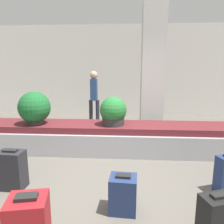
{
  "coord_description": "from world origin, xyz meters",
  "views": [
    {
      "loc": [
        0.29,
        -2.79,
        1.69
      ],
      "look_at": [
        0.0,
        1.55,
        0.82
      ],
      "focal_mm": 35.0,
      "sensor_mm": 36.0,
      "label": 1
    }
  ],
  "objects": [
    {
      "name": "traveler_0",
      "position": [
        -0.66,
        3.53,
        0.96
      ],
      "size": [
        0.31,
        0.32,
        1.61
      ],
      "rotation": [
        0.0,
        0.0,
        -1.55
      ],
      "color": "#282833",
      "rests_on": "ground_plane"
    },
    {
      "name": "ground_plane",
      "position": [
        0.0,
        0.0,
        0.0
      ],
      "size": [
        18.0,
        18.0,
        0.0
      ],
      "primitive_type": "plane",
      "color": "#59544C"
    },
    {
      "name": "back_wall",
      "position": [
        0.0,
        5.21,
        1.6
      ],
      "size": [
        18.0,
        0.06,
        3.2
      ],
      "color": "silver",
      "rests_on": "ground_plane"
    },
    {
      "name": "carousel",
      "position": [
        0.0,
        1.55,
        0.27
      ],
      "size": [
        8.55,
        0.93,
        0.57
      ],
      "color": "#9E9EA3",
      "rests_on": "ground_plane"
    },
    {
      "name": "potted_plant_0",
      "position": [
        -1.57,
        1.46,
        0.89
      ],
      "size": [
        0.65,
        0.65,
        0.67
      ],
      "color": "#2D2D2D",
      "rests_on": "carousel"
    },
    {
      "name": "potted_plant_1",
      "position": [
        0.03,
        1.49,
        0.83
      ],
      "size": [
        0.54,
        0.54,
        0.57
      ],
      "color": "#2D2D2D",
      "rests_on": "carousel"
    },
    {
      "name": "suitcase_6",
      "position": [
        0.26,
        -0.44,
        0.22
      ],
      "size": [
        0.34,
        0.29,
        0.47
      ],
      "rotation": [
        0.0,
        0.0,
        -0.07
      ],
      "color": "navy",
      "rests_on": "ground_plane"
    },
    {
      "name": "pillar",
      "position": [
        0.93,
        2.79,
        1.6
      ],
      "size": [
        0.55,
        0.55,
        3.2
      ],
      "color": "silver",
      "rests_on": "ground_plane"
    },
    {
      "name": "suitcase_3",
      "position": [
        1.19,
        -0.86,
        0.25
      ],
      "size": [
        0.41,
        0.32,
        0.53
      ],
      "rotation": [
        0.0,
        0.0,
        0.3
      ],
      "color": "black",
      "rests_on": "ground_plane"
    },
    {
      "name": "suitcase_4",
      "position": [
        -1.32,
        -0.02,
        0.28
      ],
      "size": [
        0.37,
        0.27,
        0.58
      ],
      "rotation": [
        0.0,
        0.0,
        -0.05
      ],
      "color": "#232328",
      "rests_on": "ground_plane"
    }
  ]
}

